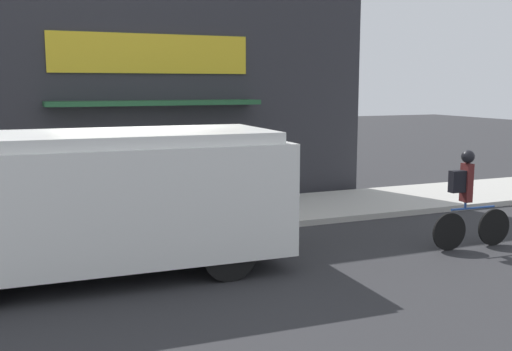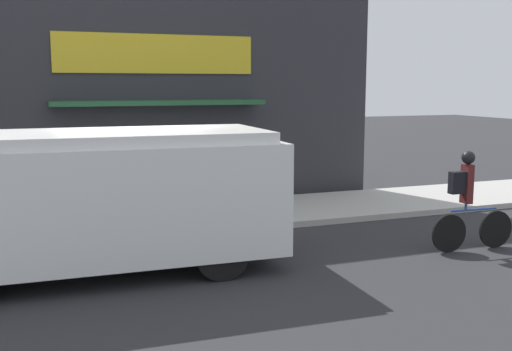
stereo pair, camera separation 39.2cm
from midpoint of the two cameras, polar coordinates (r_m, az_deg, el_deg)
The scene contains 5 objects.
ground_plane at distance 10.71m, azimuth -12.39°, elevation -6.36°, with size 70.00×70.00×0.00m, color #2B2B2D.
sidewalk at distance 11.96m, azimuth -13.56°, elevation -4.52°, with size 28.00×2.65×0.12m.
storefront at distance 13.33m, azimuth -15.02°, elevation 9.14°, with size 12.60×0.87×5.85m.
school_bus at distance 8.96m, azimuth -14.74°, elevation -2.20°, with size 5.49×2.73×2.07m.
cyclist at distance 10.52m, azimuth 18.50°, elevation -2.24°, with size 1.56×0.22×1.68m.
Camera 1 is at (-1.97, -10.12, 2.74)m, focal length 42.00 mm.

